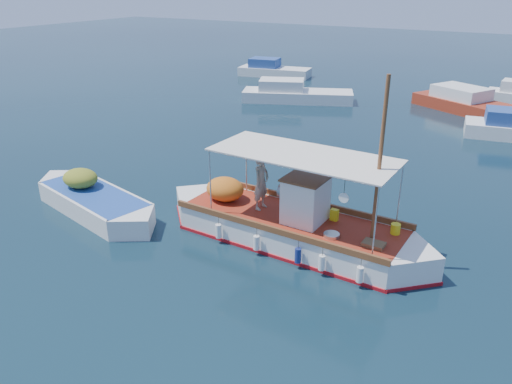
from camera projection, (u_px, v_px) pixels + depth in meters
The scene contains 6 objects.
ground at pixel (292, 247), 17.07m from camera, with size 160.00×160.00×0.00m, color black.
fishing_caique at pixel (289, 226), 17.26m from camera, with size 10.25×3.16×6.26m.
dinghy at pixel (94, 202), 19.58m from camera, with size 6.98×3.16×1.75m.
bg_boat_nw at pixel (294, 95), 36.91m from camera, with size 8.33×5.29×1.80m.
bg_boat_n at pixel (472, 106), 33.79m from camera, with size 8.94×6.62×1.80m.
bg_boat_far_w at pixel (273, 71), 46.36m from camera, with size 6.83×3.38×1.80m.
Camera 1 is at (6.36, -13.56, 8.49)m, focal length 35.00 mm.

